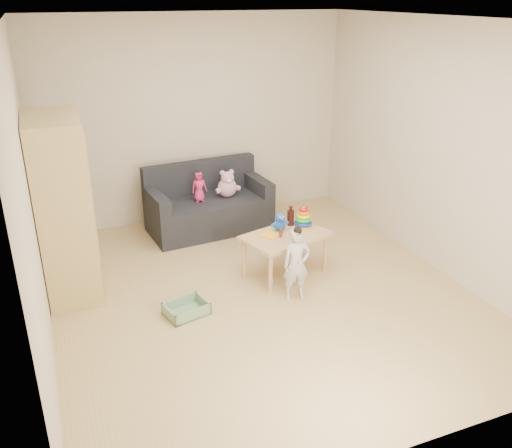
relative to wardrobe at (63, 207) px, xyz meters
name	(u,v)px	position (x,y,z in m)	size (l,w,h in m)	color
room	(261,170)	(1.74, -0.81, 0.41)	(4.50, 4.50, 4.50)	tan
wardrobe	(63,207)	(0.00, 0.00, 0.00)	(0.49, 0.99, 1.77)	tan
sofa	(209,214)	(1.74, 0.90, -0.68)	(1.50, 0.75, 0.42)	black
play_table	(285,254)	(2.14, -0.53, -0.66)	(0.88, 0.55, 0.46)	tan
storage_bin	(186,309)	(0.94, -0.92, -0.83)	(0.38, 0.29, 0.12)	gray
toddler	(296,265)	(2.03, -1.02, -0.52)	(0.27, 0.18, 0.72)	beige
pink_bear	(227,185)	(1.99, 0.89, -0.32)	(0.26, 0.22, 0.29)	#CA95AD
doll	(199,187)	(1.61, 0.86, -0.28)	(0.19, 0.13, 0.37)	#D52864
ring_stacker	(303,219)	(2.41, -0.40, -0.34)	(0.19, 0.19, 0.22)	#C78D0A
brown_bottle	(291,217)	(2.30, -0.32, -0.33)	(0.07, 0.07, 0.22)	black
blue_plush	(280,221)	(2.13, -0.41, -0.32)	(0.17, 0.13, 0.20)	blue
wooden_figure	(281,232)	(2.07, -0.58, -0.37)	(0.04, 0.04, 0.11)	brown
yellow_book	(270,235)	(1.98, -0.49, -0.42)	(0.18, 0.18, 0.01)	yellow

